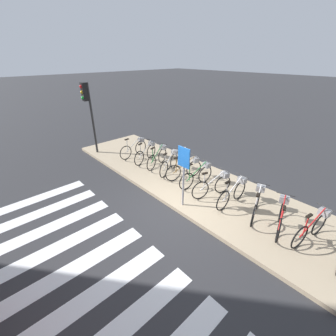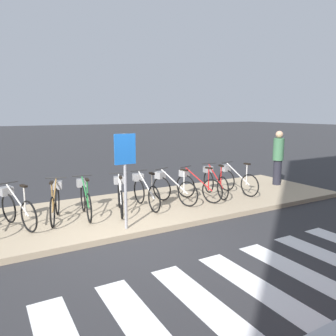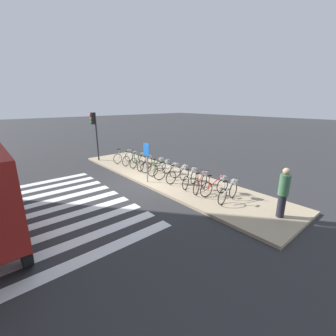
# 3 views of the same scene
# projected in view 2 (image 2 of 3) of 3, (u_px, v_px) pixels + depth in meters

# --- Properties ---
(ground_plane) EXTENTS (120.00, 120.00, 0.00)m
(ground_plane) POSITION_uv_depth(u_px,v_px,m) (129.00, 240.00, 6.41)
(ground_plane) COLOR #2D2D30
(sidewalk) EXTENTS (13.52, 3.20, 0.12)m
(sidewalk) POSITION_uv_depth(u_px,v_px,m) (102.00, 215.00, 7.77)
(sidewalk) COLOR tan
(sidewalk) RESTS_ON ground_plane
(parked_bicycle_3) EXTENTS (0.65, 1.45, 0.94)m
(parked_bicycle_3) POSITION_uv_depth(u_px,v_px,m) (16.00, 207.00, 6.75)
(parked_bicycle_3) COLOR black
(parked_bicycle_3) RESTS_ON sidewalk
(parked_bicycle_4) EXTENTS (0.60, 1.47, 0.94)m
(parked_bicycle_4) POSITION_uv_depth(u_px,v_px,m) (55.00, 201.00, 7.20)
(parked_bicycle_4) COLOR black
(parked_bicycle_4) RESTS_ON sidewalk
(parked_bicycle_5) EXTENTS (0.46, 1.52, 0.94)m
(parked_bicycle_5) POSITION_uv_depth(u_px,v_px,m) (85.00, 198.00, 7.47)
(parked_bicycle_5) COLOR black
(parked_bicycle_5) RESTS_ON sidewalk
(parked_bicycle_6) EXTENTS (0.61, 1.47, 0.94)m
(parked_bicycle_6) POSITION_uv_depth(u_px,v_px,m) (120.00, 194.00, 7.76)
(parked_bicycle_6) COLOR black
(parked_bicycle_6) RESTS_ON sidewalk
(parked_bicycle_7) EXTENTS (0.46, 1.53, 0.94)m
(parked_bicycle_7) POSITION_uv_depth(u_px,v_px,m) (145.00, 190.00, 8.16)
(parked_bicycle_7) COLOR black
(parked_bicycle_7) RESTS_ON sidewalk
(parked_bicycle_8) EXTENTS (0.63, 1.45, 0.94)m
(parked_bicycle_8) POSITION_uv_depth(u_px,v_px,m) (171.00, 187.00, 8.53)
(parked_bicycle_8) COLOR black
(parked_bicycle_8) RESTS_ON sidewalk
(parked_bicycle_9) EXTENTS (0.63, 1.46, 0.94)m
(parked_bicycle_9) POSITION_uv_depth(u_px,v_px,m) (196.00, 184.00, 8.82)
(parked_bicycle_9) COLOR black
(parked_bicycle_9) RESTS_ON sidewalk
(parked_bicycle_10) EXTENTS (0.47, 1.51, 0.94)m
(parked_bicycle_10) POSITION_uv_depth(u_px,v_px,m) (214.00, 181.00, 9.30)
(parked_bicycle_10) COLOR black
(parked_bicycle_10) RESTS_ON sidewalk
(parked_bicycle_11) EXTENTS (0.46, 1.52, 0.94)m
(parked_bicycle_11) POSITION_uv_depth(u_px,v_px,m) (235.00, 179.00, 9.56)
(parked_bicycle_11) COLOR black
(parked_bicycle_11) RESTS_ON sidewalk
(pedestrian) EXTENTS (0.34, 0.34, 1.76)m
(pedestrian) POSITION_uv_depth(u_px,v_px,m) (278.00, 156.00, 10.60)
(pedestrian) COLOR #23232D
(pedestrian) RESTS_ON sidewalk
(sign_post) EXTENTS (0.44, 0.07, 1.93)m
(sign_post) POSITION_uv_depth(u_px,v_px,m) (125.00, 165.00, 6.45)
(sign_post) COLOR #99999E
(sign_post) RESTS_ON sidewalk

